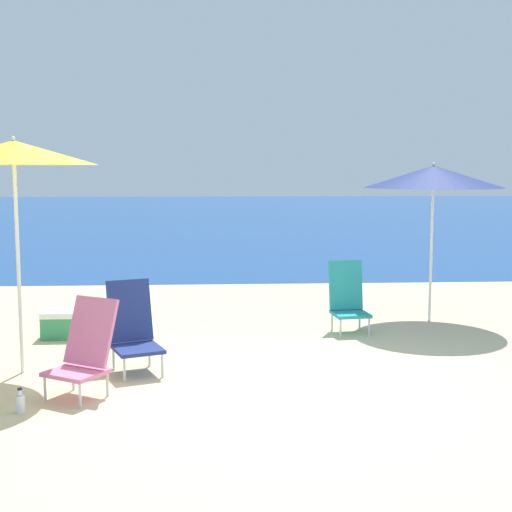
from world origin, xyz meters
The scene contains 9 objects.
ground_plane centered at (0.00, 0.00, 0.00)m, with size 60.00×60.00×0.00m, color beige.
sea_water centered at (0.00, 26.01, 0.00)m, with size 60.00×40.00×0.01m.
beach_umbrella_yellow centered at (-2.38, 0.73, 2.12)m, with size 1.56×1.56×2.28m.
beach_umbrella_navy centered at (2.32, 2.89, 1.88)m, with size 1.78×1.78×2.06m.
beach_chair_teal centered at (1.12, 2.33, 0.42)m, with size 0.47×0.53×0.86m.
beach_chair_pink centered at (-1.63, 0.00, 0.42)m, with size 0.67×0.69×0.85m.
beach_chair_navy centered at (-1.30, 0.76, 0.42)m, with size 0.62×0.72×0.88m.
water_bottle centered at (-2.09, -0.44, 0.08)m, with size 0.08×0.08×0.21m.
cooler_box centered at (-2.32, 2.18, 0.16)m, with size 0.39×0.34×0.32m.
Camera 1 is at (-0.49, -6.15, 1.97)m, focal length 50.00 mm.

